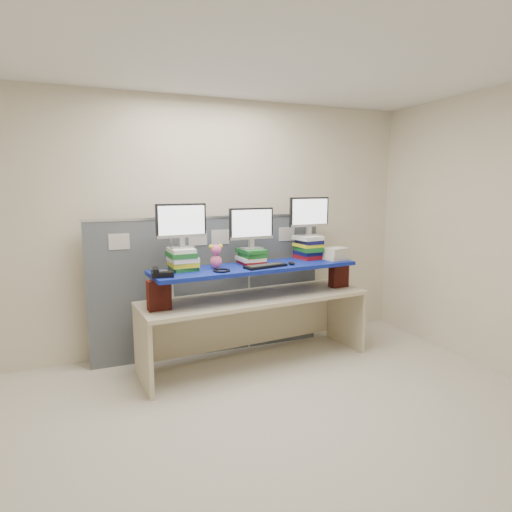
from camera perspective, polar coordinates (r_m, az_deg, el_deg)
name	(u,v)px	position (r m, az deg, el deg)	size (l,w,h in m)	color
room	(282,250)	(2.98, 3.43, 0.80)	(5.00, 4.00, 2.80)	beige
cubicle_partition	(211,285)	(4.74, -5.96, -3.85)	(2.60, 0.06, 1.53)	#4D535B
desk	(256,310)	(4.46, 0.00, -7.17)	(2.43, 0.90, 0.73)	beige
brick_pier_left	(159,295)	(4.00, -12.82, -5.10)	(0.20, 0.11, 0.28)	maroon
brick_pier_right	(339,275)	(4.89, 10.97, -2.45)	(0.20, 0.11, 0.28)	maroon
blue_board	(256,268)	(4.36, 0.00, -1.55)	(2.14, 0.53, 0.04)	#0E0A82
book_stack_left	(182,259)	(4.17, -9.79, -0.41)	(0.28, 0.31, 0.21)	#1C6C27
book_stack_center	(251,256)	(4.45, -0.63, -0.04)	(0.26, 0.32, 0.16)	maroon
book_stack_right	(308,247)	(4.80, 7.00, 1.17)	(0.29, 0.32, 0.26)	maroon
monitor_left	(181,223)	(4.13, -9.92, 4.36)	(0.49, 0.15, 0.42)	#B8B8BE
monitor_center	(251,226)	(4.41, -0.62, 4.06)	(0.49, 0.15, 0.42)	#B8B8BE
monitor_right	(309,214)	(4.76, 7.11, 5.58)	(0.49, 0.15, 0.42)	#B8B8BE
keyboard	(266,266)	(4.27, 1.28, -1.33)	(0.47, 0.24, 0.03)	black
mouse	(291,263)	(4.41, 4.75, -0.97)	(0.06, 0.10, 0.03)	black
desk_phone	(161,273)	(3.92, -12.50, -2.25)	(0.20, 0.18, 0.08)	black
headset	(222,270)	(4.07, -4.61, -1.93)	(0.16, 0.16, 0.02)	black
plush_toy	(216,256)	(4.21, -5.36, 0.00)	(0.14, 0.11, 0.24)	pink
binder_stack	(336,254)	(4.80, 10.63, 0.26)	(0.31, 0.27, 0.13)	beige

